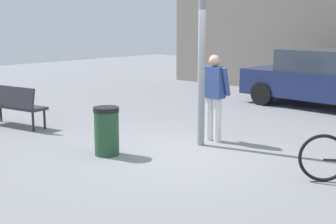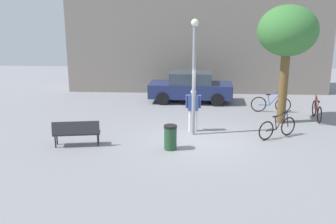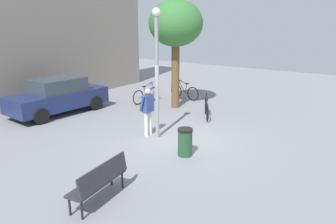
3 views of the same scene
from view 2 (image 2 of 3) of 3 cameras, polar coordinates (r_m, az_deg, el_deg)
ground_plane at (r=14.02m, az=4.62°, el=-4.20°), size 36.00×36.00×0.00m
building_facade at (r=22.25m, az=4.49°, el=15.49°), size 14.67×2.00×9.59m
lamppost at (r=14.05m, az=3.91°, el=6.44°), size 0.28×0.28×4.29m
person_by_lamppost at (r=14.76m, az=3.77°, el=0.72°), size 0.60×0.29×1.67m
park_bench at (r=13.58m, az=-13.49°, el=-2.80°), size 1.66×0.73×0.92m
plaza_tree at (r=16.18m, az=17.38°, el=11.23°), size 2.38×2.38×4.81m
bicycle_blue at (r=18.26m, az=15.09°, el=1.15°), size 1.81×0.20×0.97m
bicycle_black at (r=14.72m, az=16.00°, el=-2.24°), size 1.55×1.02×0.97m
bicycle_red at (r=17.67m, az=21.28°, el=0.17°), size 0.23×1.81×0.97m
parked_car_navy at (r=19.61m, az=3.39°, el=3.75°), size 4.26×1.95×1.55m
trash_bin at (r=12.97m, az=0.36°, el=-3.78°), size 0.45×0.45×0.84m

